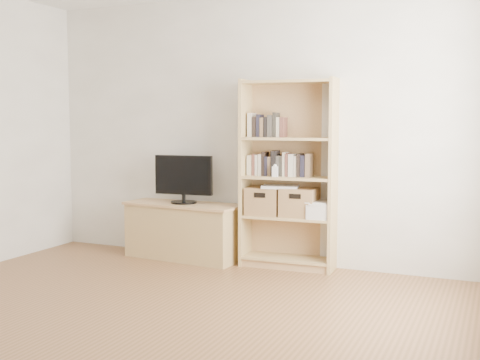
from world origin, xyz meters
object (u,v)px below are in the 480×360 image
Objects in this scene: basket_left at (264,201)px; laptop at (280,187)px; baby_monitor at (275,172)px; tv_stand at (184,232)px; bookshelf at (288,174)px; basket_right at (299,202)px; television at (184,180)px.

laptop is (0.16, -0.00, 0.14)m from basket_left.
tv_stand is at bearing 175.02° from baby_monitor.
baby_monitor is 0.30× the size of basket_left.
bookshelf reaches higher than baby_monitor.
tv_stand is 1.18m from baby_monitor.
basket_right is at bearing -2.60° from bookshelf.
television reaches higher than basket_right.
bookshelf is at bearing 177.98° from basket_right.
tv_stand is 1.13m from laptop.
laptop is (0.02, 0.09, -0.15)m from baby_monitor.
baby_monitor is (-0.09, -0.10, 0.03)m from bookshelf.
baby_monitor is at bearing -155.08° from basket_right.
bookshelf is 18.29× the size of baby_monitor.
basket_left is at bearing -1.24° from television.
bookshelf reaches higher than basket_left.
tv_stand is 3.61× the size of basket_right.
laptop is at bearing -3.27° from basket_left.
basket_right is at bearing -0.65° from basket_left.
television is at bearing 0.00° from tv_stand.
bookshelf is at bearing -0.39° from laptop.
television is 1.01m from laptop.
tv_stand is at bearing 0.00° from television.
basket_left is 0.95× the size of laptop.
laptop is at bearing 7.98° from tv_stand.
television is at bearing -178.95° from basket_right.
basket_right is 0.97× the size of laptop.
baby_monitor is at bearing -116.89° from laptop.
baby_monitor reaches higher than basket_left.
television reaches higher than basket_left.
bookshelf reaches higher than tv_stand.
bookshelf reaches higher than television.
baby_monitor is at bearing -34.81° from basket_left.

